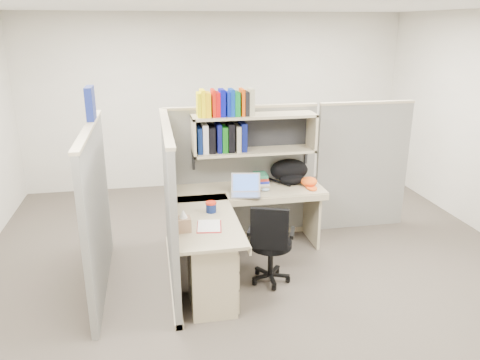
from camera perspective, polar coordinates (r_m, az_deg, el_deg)
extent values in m
plane|color=#332E27|center=(5.13, 2.18, -10.91)|extent=(6.00, 6.00, 0.00)
plane|color=beige|center=(7.51, -2.90, 9.52)|extent=(6.00, 0.00, 6.00)
plane|color=beige|center=(2.06, 22.71, -17.57)|extent=(6.00, 0.00, 6.00)
plane|color=white|center=(4.48, 2.63, 20.82)|extent=(6.00, 6.00, 0.00)
cube|color=slate|center=(5.62, 0.22, 0.69)|extent=(1.80, 0.06, 1.60)
cube|color=tan|center=(5.43, 0.23, 8.92)|extent=(1.80, 0.08, 0.03)
cube|color=slate|center=(4.68, -8.52, -3.25)|extent=(0.06, 1.80, 1.60)
cube|color=tan|center=(4.44, -9.02, 6.56)|extent=(0.08, 1.80, 0.03)
cube|color=slate|center=(4.71, -17.07, -3.74)|extent=(0.06, 1.80, 1.60)
cube|color=slate|center=(6.10, 14.67, 1.51)|extent=(1.20, 0.06, 1.60)
cube|color=navy|center=(4.79, -17.79, 8.90)|extent=(0.07, 0.27, 0.32)
cube|color=white|center=(4.69, -8.44, 1.99)|extent=(0.00, 0.21, 0.28)
cube|color=tan|center=(5.27, 1.73, 7.84)|extent=(1.40, 0.34, 0.03)
cube|color=tan|center=(5.36, 1.69, 3.53)|extent=(1.40, 0.34, 0.03)
cube|color=tan|center=(5.20, -5.70, 5.33)|extent=(0.03, 0.34, 0.44)
cube|color=tan|center=(5.49, 8.74, 5.90)|extent=(0.03, 0.34, 0.44)
cube|color=black|center=(5.46, 1.35, 6.03)|extent=(1.38, 0.01, 0.41)
cube|color=#D6C904|center=(5.12, -5.07, 9.13)|extent=(0.03, 0.20, 0.26)
cube|color=#FFDF05|center=(5.13, -4.59, 9.32)|extent=(0.05, 0.20, 0.29)
cube|color=#F1BD05|center=(5.13, -3.99, 9.18)|extent=(0.06, 0.20, 0.26)
cube|color=red|center=(5.14, -3.29, 9.37)|extent=(0.04, 0.20, 0.29)
cube|color=#BA0708|center=(5.15, -2.81, 9.22)|extent=(0.05, 0.20, 0.26)
cube|color=#04088A|center=(5.15, -2.22, 9.41)|extent=(0.06, 0.20, 0.29)
cube|color=#051899|center=(5.17, -1.52, 9.27)|extent=(0.04, 0.20, 0.26)
cube|color=navy|center=(5.17, -1.04, 9.45)|extent=(0.04, 0.20, 0.29)
cube|color=#086B1F|center=(5.18, -0.46, 9.30)|extent=(0.06, 0.20, 0.26)
cube|color=#D14304|center=(5.19, 0.24, 9.49)|extent=(0.04, 0.20, 0.29)
cube|color=black|center=(5.20, 0.71, 9.34)|extent=(0.05, 0.20, 0.26)
cube|color=tan|center=(5.21, 1.29, 9.52)|extent=(0.06, 0.20, 0.29)
cube|color=#061645|center=(5.24, -5.00, 4.93)|extent=(0.05, 0.24, 0.29)
cube|color=#B8B8B8|center=(5.24, -4.33, 5.13)|extent=(0.06, 0.24, 0.32)
cube|color=black|center=(5.26, -3.54, 5.01)|extent=(0.07, 0.24, 0.29)
cube|color=#070B4C|center=(5.26, -2.66, 5.21)|extent=(0.05, 0.24, 0.32)
cube|color=#0B4E0D|center=(5.27, -1.98, 5.08)|extent=(0.06, 0.24, 0.29)
cube|color=black|center=(5.28, -1.21, 5.28)|extent=(0.07, 0.24, 0.32)
cube|color=gray|center=(5.30, -0.33, 5.16)|extent=(0.05, 0.24, 0.29)
cube|color=#070E4A|center=(5.31, 0.33, 5.34)|extent=(0.06, 0.24, 0.32)
cube|color=tan|center=(5.34, 0.90, -1.24)|extent=(1.74, 0.60, 0.03)
cube|color=tan|center=(4.55, -4.18, -4.90)|extent=(0.60, 1.34, 0.03)
cube|color=tan|center=(5.08, 1.59, -2.73)|extent=(1.74, 0.02, 0.07)
cube|color=tan|center=(4.60, -0.45, -5.03)|extent=(0.02, 1.34, 0.07)
cube|color=tan|center=(4.40, -3.51, -11.17)|extent=(0.40, 0.55, 0.68)
cube|color=tan|center=(4.33, -0.78, -8.63)|extent=(0.02, 0.50, 0.16)
cube|color=tan|center=(4.42, -0.77, -10.71)|extent=(0.02, 0.50, 0.16)
cube|color=tan|center=(4.53, -0.75, -13.14)|extent=(0.02, 0.50, 0.22)
cube|color=#B2B2B7|center=(4.34, -0.64, -8.62)|extent=(0.01, 0.12, 0.01)
cube|color=tan|center=(5.70, 8.73, -4.06)|extent=(0.03, 0.55, 0.70)
cylinder|color=#0D1B4F|center=(4.68, -3.55, -3.39)|extent=(0.10, 0.10, 0.09)
cylinder|color=red|center=(4.66, -3.56, -2.80)|extent=(0.11, 0.11, 0.02)
ellipsoid|color=#839FBA|center=(5.27, 3.13, -1.18)|extent=(0.09, 0.06, 0.03)
cylinder|color=white|center=(5.47, 0.36, -0.04)|extent=(0.07, 0.07, 0.10)
cylinder|color=black|center=(4.73, 3.79, -7.77)|extent=(0.42, 0.42, 0.06)
cube|color=black|center=(4.46, 3.61, -6.01)|extent=(0.36, 0.17, 0.42)
cylinder|color=black|center=(4.81, 3.75, -9.61)|extent=(0.05, 0.05, 0.36)
cylinder|color=black|center=(4.91, 3.70, -11.75)|extent=(0.40, 0.40, 0.09)
cube|color=black|center=(4.70, 1.28, -6.11)|extent=(0.12, 0.23, 0.04)
cube|color=black|center=(4.66, 6.39, -6.42)|extent=(0.12, 0.23, 0.04)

